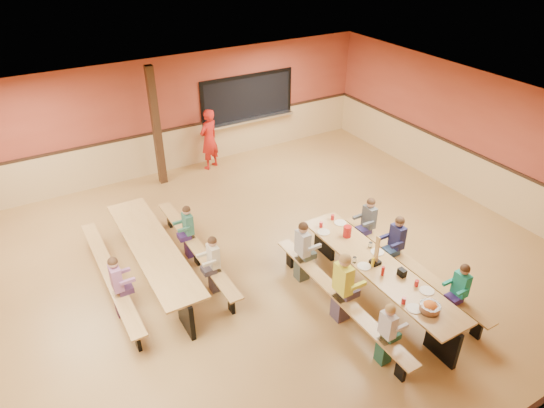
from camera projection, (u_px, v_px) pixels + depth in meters
ground at (250, 273)px, 9.34m from camera, size 12.00×12.00×0.00m
room_envelope at (249, 244)px, 8.99m from camera, size 12.04×10.04×3.02m
kitchen_pass_through at (248, 102)px, 13.36m from camera, size 2.78×0.28×1.38m
structural_post at (156, 127)px, 11.73m from camera, size 0.18×0.18×3.00m
cafeteria_table_main at (377, 275)px, 8.48m from camera, size 1.91×3.70×0.74m
cafeteria_table_second at (154, 255)px, 8.98m from camera, size 1.91×3.70×0.74m
seated_child_white_left at (386, 334)px, 7.25m from camera, size 0.33×0.27×1.13m
seated_adult_yellow at (342, 287)px, 8.00m from camera, size 0.42×0.35×1.32m
seated_child_grey_left at (302, 252)px, 8.92m from camera, size 0.38×0.31×1.23m
seated_child_teal_right at (459, 293)px, 8.02m from camera, size 0.34×0.28×1.14m
seated_child_navy_right at (396, 245)px, 9.12m from camera, size 0.37×0.30×1.21m
seated_child_char_right at (368, 225)px, 9.71m from camera, size 0.36×0.29×1.19m
seated_child_purple_sec at (118, 287)px, 8.12m from camera, size 0.36×0.29×1.18m
seated_child_green_sec at (189, 232)px, 9.55m from camera, size 0.34×0.27×1.14m
seated_child_tan_sec at (214, 265)px, 8.66m from camera, size 0.34×0.28×1.15m
standing_woman at (209, 139)px, 12.80m from camera, size 0.71×0.61×1.65m
punch_pitcher at (347, 231)px, 9.07m from camera, size 0.16×0.16×0.22m
chip_bowl at (430, 307)px, 7.38m from camera, size 0.32×0.32×0.15m
napkin_dispenser at (402, 273)px, 8.11m from camera, size 0.10×0.14×0.13m
condiment_mustard at (373, 262)px, 8.32m from camera, size 0.06×0.06×0.17m
condiment_ketchup at (383, 271)px, 8.11m from camera, size 0.06×0.06×0.17m
table_paddle at (376, 257)px, 8.35m from camera, size 0.16×0.16×0.56m
place_settings at (379, 263)px, 8.34m from camera, size 0.65×3.30×0.11m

